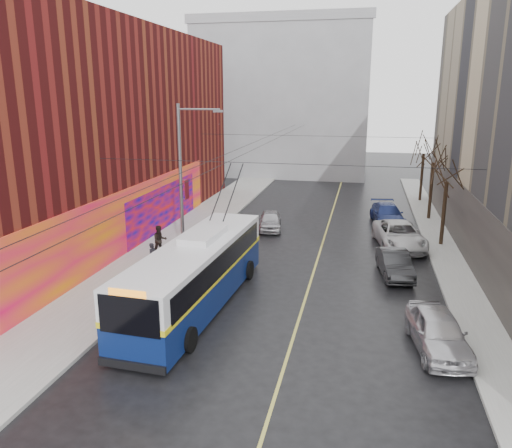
{
  "coord_description": "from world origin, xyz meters",
  "views": [
    {
      "loc": [
        3.94,
        -16.61,
        9.51
      ],
      "look_at": [
        -1.35,
        7.53,
        3.05
      ],
      "focal_mm": 35.0,
      "sensor_mm": 36.0,
      "label": 1
    }
  ],
  "objects_px": {
    "streetlight_pole": "(183,178)",
    "parked_car_c": "(399,235)",
    "tree_near": "(448,169)",
    "tree_mid": "(434,152)",
    "parked_car_d": "(387,214)",
    "following_car": "(270,220)",
    "tree_far": "(424,145)",
    "pedestrian_a": "(153,257)",
    "parked_car_b": "(395,264)",
    "trolleybus": "(196,273)",
    "pedestrian_b": "(160,240)",
    "parked_car_a": "(438,331)"
  },
  "relations": [
    {
      "from": "parked_car_a",
      "to": "parked_car_b",
      "type": "height_order",
      "value": "parked_car_a"
    },
    {
      "from": "tree_far",
      "to": "parked_car_c",
      "type": "xyz_separation_m",
      "value": [
        -2.67,
        -14.82,
        -4.34
      ]
    },
    {
      "from": "streetlight_pole",
      "to": "parked_car_b",
      "type": "bearing_deg",
      "value": -1.27
    },
    {
      "from": "trolleybus",
      "to": "parked_car_a",
      "type": "height_order",
      "value": "trolleybus"
    },
    {
      "from": "tree_near",
      "to": "parked_car_b",
      "type": "relative_size",
      "value": 1.55
    },
    {
      "from": "parked_car_c",
      "to": "parked_car_d",
      "type": "bearing_deg",
      "value": 85.83
    },
    {
      "from": "trolleybus",
      "to": "pedestrian_b",
      "type": "relative_size",
      "value": 6.87
    },
    {
      "from": "tree_mid",
      "to": "parked_car_b",
      "type": "distance_m",
      "value": 14.39
    },
    {
      "from": "tree_near",
      "to": "parked_car_c",
      "type": "relative_size",
      "value": 1.11
    },
    {
      "from": "parked_car_c",
      "to": "pedestrian_a",
      "type": "distance_m",
      "value": 15.5
    },
    {
      "from": "trolleybus",
      "to": "following_car",
      "type": "xyz_separation_m",
      "value": [
        0.75,
        13.99,
        -0.95
      ]
    },
    {
      "from": "parked_car_b",
      "to": "pedestrian_a",
      "type": "xyz_separation_m",
      "value": [
        -12.85,
        -2.38,
        0.25
      ]
    },
    {
      "from": "parked_car_b",
      "to": "pedestrian_a",
      "type": "relative_size",
      "value": 2.65
    },
    {
      "from": "tree_mid",
      "to": "pedestrian_b",
      "type": "relative_size",
      "value": 3.7
    },
    {
      "from": "streetlight_pole",
      "to": "parked_car_c",
      "type": "height_order",
      "value": "streetlight_pole"
    },
    {
      "from": "parked_car_c",
      "to": "following_car",
      "type": "relative_size",
      "value": 1.47
    },
    {
      "from": "streetlight_pole",
      "to": "following_car",
      "type": "height_order",
      "value": "streetlight_pole"
    },
    {
      "from": "tree_near",
      "to": "following_car",
      "type": "distance_m",
      "value": 12.41
    },
    {
      "from": "tree_mid",
      "to": "trolleybus",
      "type": "bearing_deg",
      "value": -122.42
    },
    {
      "from": "parked_car_d",
      "to": "parked_car_a",
      "type": "bearing_deg",
      "value": -95.08
    },
    {
      "from": "streetlight_pole",
      "to": "pedestrian_a",
      "type": "relative_size",
      "value": 5.78
    },
    {
      "from": "tree_far",
      "to": "pedestrian_a",
      "type": "height_order",
      "value": "tree_far"
    },
    {
      "from": "tree_far",
      "to": "trolleybus",
      "type": "relative_size",
      "value": 0.53
    },
    {
      "from": "tree_near",
      "to": "tree_mid",
      "type": "bearing_deg",
      "value": 90.0
    },
    {
      "from": "parked_car_c",
      "to": "pedestrian_b",
      "type": "bearing_deg",
      "value": -168.95
    },
    {
      "from": "tree_near",
      "to": "pedestrian_a",
      "type": "xyz_separation_m",
      "value": [
        -16.05,
        -8.65,
        -4.05
      ]
    },
    {
      "from": "parked_car_b",
      "to": "tree_near",
      "type": "bearing_deg",
      "value": 54.85
    },
    {
      "from": "tree_near",
      "to": "tree_far",
      "type": "height_order",
      "value": "tree_far"
    },
    {
      "from": "parked_car_a",
      "to": "parked_car_d",
      "type": "distance_m",
      "value": 19.39
    },
    {
      "from": "parked_car_d",
      "to": "pedestrian_b",
      "type": "relative_size",
      "value": 2.82
    },
    {
      "from": "parked_car_a",
      "to": "parked_car_c",
      "type": "distance_m",
      "value": 13.44
    },
    {
      "from": "parked_car_d",
      "to": "tree_near",
      "type": "bearing_deg",
      "value": -66.59
    },
    {
      "from": "streetlight_pole",
      "to": "pedestrian_b",
      "type": "bearing_deg",
      "value": -179.28
    },
    {
      "from": "parked_car_c",
      "to": "pedestrian_a",
      "type": "bearing_deg",
      "value": -158.89
    },
    {
      "from": "following_car",
      "to": "parked_car_a",
      "type": "bearing_deg",
      "value": -68.73
    },
    {
      "from": "parked_car_b",
      "to": "tree_mid",
      "type": "bearing_deg",
      "value": 68.34
    },
    {
      "from": "parked_car_a",
      "to": "parked_car_b",
      "type": "relative_size",
      "value": 1.09
    },
    {
      "from": "pedestrian_a",
      "to": "tree_near",
      "type": "bearing_deg",
      "value": -41.36
    },
    {
      "from": "parked_car_a",
      "to": "pedestrian_a",
      "type": "bearing_deg",
      "value": 150.0
    },
    {
      "from": "parked_car_a",
      "to": "parked_car_c",
      "type": "height_order",
      "value": "parked_car_c"
    },
    {
      "from": "streetlight_pole",
      "to": "parked_car_a",
      "type": "xyz_separation_m",
      "value": [
        13.14,
        -8.24,
        -4.08
      ]
    },
    {
      "from": "tree_mid",
      "to": "tree_far",
      "type": "bearing_deg",
      "value": 90.0
    },
    {
      "from": "parked_car_a",
      "to": "parked_car_b",
      "type": "distance_m",
      "value": 8.07
    },
    {
      "from": "parked_car_b",
      "to": "parked_car_c",
      "type": "relative_size",
      "value": 0.72
    },
    {
      "from": "tree_near",
      "to": "parked_car_d",
      "type": "xyz_separation_m",
      "value": [
        -3.2,
        5.11,
        -4.24
      ]
    },
    {
      "from": "following_car",
      "to": "pedestrian_b",
      "type": "height_order",
      "value": "pedestrian_b"
    },
    {
      "from": "tree_mid",
      "to": "parked_car_c",
      "type": "distance_m",
      "value": 9.39
    },
    {
      "from": "streetlight_pole",
      "to": "tree_mid",
      "type": "height_order",
      "value": "streetlight_pole"
    },
    {
      "from": "parked_car_d",
      "to": "following_car",
      "type": "relative_size",
      "value": 1.3
    },
    {
      "from": "tree_near",
      "to": "trolleybus",
      "type": "xyz_separation_m",
      "value": [
        -12.27,
        -12.33,
        -3.35
      ]
    }
  ]
}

